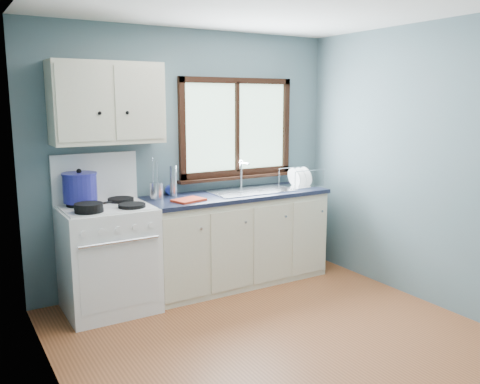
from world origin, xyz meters
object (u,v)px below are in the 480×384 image
sink (251,197)px  skillet (89,206)px  thermos (173,181)px  dish_rack (301,182)px  stockpot (80,187)px  base_cabinets (236,243)px  gas_range (108,255)px  utensil_crock (157,191)px

sink → skillet: bearing=-173.5°
thermos → dish_rack: (1.38, -0.19, -0.09)m
stockpot → thermos: 0.88m
base_cabinets → thermos: bearing=165.8°
gas_range → thermos: bearing=13.6°
stockpot → skillet: bearing=-91.8°
gas_range → stockpot: bearing=140.3°
stockpot → utensil_crock: bearing=-2.0°
utensil_crock → thermos: size_ratio=1.35×
skillet → utensil_crock: bearing=1.4°
base_cabinets → sink: sink is taller
sink → utensil_crock: (-0.97, 0.10, 0.14)m
skillet → utensil_crock: (0.70, 0.29, 0.02)m
base_cabinets → dish_rack: 0.96m
gas_range → stockpot: (-0.17, 0.14, 0.60)m
gas_range → thermos: size_ratio=4.65×
dish_rack → sink: bearing=176.4°
stockpot → utensil_crock: utensil_crock is taller
dish_rack → utensil_crock: bearing=174.9°
utensil_crock → dish_rack: size_ratio=0.99×
gas_range → utensil_crock: 0.73m
base_cabinets → utensil_crock: 0.99m
gas_range → thermos: gas_range is taller
stockpot → dish_rack: (2.25, -0.16, -0.12)m
gas_range → base_cabinets: bearing=0.8°
sink → dish_rack: sink is taller
gas_range → dish_rack: gas_range is taller
gas_range → utensil_crock: (0.51, 0.12, 0.51)m
base_cabinets → skillet: bearing=-172.7°
skillet → utensil_crock: 0.76m
sink → stockpot: bearing=175.7°
dish_rack → gas_range: bearing=179.4°
dish_rack → skillet: bearing=-176.2°
gas_range → stockpot: 0.64m
skillet → stockpot: 0.33m
gas_range → utensil_crock: size_ratio=3.45×
skillet → thermos: thermos is taller
gas_range → skillet: 0.55m
thermos → gas_range: bearing=-166.4°
gas_range → thermos: 0.92m
gas_range → base_cabinets: (1.31, 0.02, -0.08)m
skillet → dish_rack: (2.26, 0.15, -0.01)m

